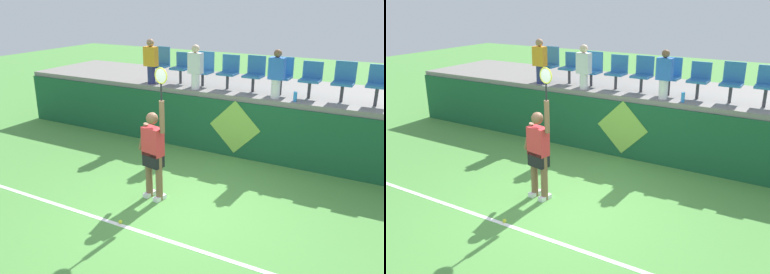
# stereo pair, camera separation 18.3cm
# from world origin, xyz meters

# --- Properties ---
(ground_plane) EXTENTS (40.00, 40.00, 0.00)m
(ground_plane) POSITION_xyz_m (0.00, 0.00, 0.00)
(ground_plane) COLOR #519342
(court_back_wall) EXTENTS (13.53, 0.20, 1.34)m
(court_back_wall) POSITION_xyz_m (0.00, 2.86, 0.67)
(court_back_wall) COLOR #195633
(court_back_wall) RESTS_ON ground_plane
(spectator_platform) EXTENTS (13.53, 2.70, 0.12)m
(spectator_platform) POSITION_xyz_m (0.00, 4.16, 1.40)
(spectator_platform) COLOR gray
(spectator_platform) RESTS_ON court_back_wall
(court_baseline_stripe) EXTENTS (12.18, 0.08, 0.01)m
(court_baseline_stripe) POSITION_xyz_m (0.00, -0.97, 0.00)
(court_baseline_stripe) COLOR white
(court_baseline_stripe) RESTS_ON ground_plane
(tennis_player) EXTENTS (0.75, 0.32, 2.50)m
(tennis_player) POSITION_xyz_m (-0.64, 0.12, 0.95)
(tennis_player) COLOR white
(tennis_player) RESTS_ON ground_plane
(tennis_ball) EXTENTS (0.07, 0.07, 0.07)m
(tennis_ball) POSITION_xyz_m (-0.63, -0.93, 0.03)
(tennis_ball) COLOR #D1E533
(tennis_ball) RESTS_ON ground_plane
(water_bottle) EXTENTS (0.08, 0.08, 0.21)m
(water_bottle) POSITION_xyz_m (1.12, 2.97, 1.57)
(water_bottle) COLOR #338CE5
(water_bottle) RESTS_ON spectator_platform
(stadium_chair_0) EXTENTS (0.44, 0.42, 0.90)m
(stadium_chair_0) POSITION_xyz_m (-2.66, 3.50, 1.95)
(stadium_chair_0) COLOR #38383D
(stadium_chair_0) RESTS_ON spectator_platform
(stadium_chair_1) EXTENTS (0.44, 0.42, 0.79)m
(stadium_chair_1) POSITION_xyz_m (-2.00, 3.49, 1.91)
(stadium_chair_1) COLOR #38383D
(stadium_chair_1) RESTS_ON spectator_platform
(stadium_chair_2) EXTENTS (0.44, 0.42, 0.84)m
(stadium_chair_2) POSITION_xyz_m (-1.36, 3.50, 1.91)
(stadium_chair_2) COLOR #38383D
(stadium_chair_2) RESTS_ON spectator_platform
(stadium_chair_3) EXTENTS (0.44, 0.42, 0.81)m
(stadium_chair_3) POSITION_xyz_m (-0.67, 3.50, 1.91)
(stadium_chair_3) COLOR #38383D
(stadium_chair_3) RESTS_ON spectator_platform
(stadium_chair_4) EXTENTS (0.44, 0.42, 0.83)m
(stadium_chair_4) POSITION_xyz_m (-0.01, 3.50, 1.92)
(stadium_chair_4) COLOR #38383D
(stadium_chair_4) RESTS_ON spectator_platform
(stadium_chair_5) EXTENTS (0.44, 0.42, 0.85)m
(stadium_chair_5) POSITION_xyz_m (0.65, 3.50, 1.94)
(stadium_chair_5) COLOR #38383D
(stadium_chair_5) RESTS_ON spectator_platform
(stadium_chair_6) EXTENTS (0.44, 0.42, 0.79)m
(stadium_chair_6) POSITION_xyz_m (1.31, 3.49, 1.92)
(stadium_chair_6) COLOR #38383D
(stadium_chair_6) RESTS_ON spectator_platform
(stadium_chair_7) EXTENTS (0.44, 0.42, 0.85)m
(stadium_chair_7) POSITION_xyz_m (2.00, 3.50, 1.93)
(stadium_chair_7) COLOR #38383D
(stadium_chair_7) RESTS_ON spectator_platform
(stadium_chair_8) EXTENTS (0.44, 0.42, 0.83)m
(stadium_chair_8) POSITION_xyz_m (2.68, 3.49, 1.94)
(stadium_chair_8) COLOR #38383D
(stadium_chair_8) RESTS_ON spectator_platform
(spectator_0) EXTENTS (0.34, 0.20, 1.07)m
(spectator_0) POSITION_xyz_m (-1.36, 3.04, 2.02)
(spectator_0) COLOR white
(spectator_0) RESTS_ON spectator_platform
(spectator_1) EXTENTS (0.34, 0.20, 1.14)m
(spectator_1) POSITION_xyz_m (-2.66, 3.05, 2.06)
(spectator_1) COLOR navy
(spectator_1) RESTS_ON spectator_platform
(spectator_2) EXTENTS (0.34, 0.20, 1.07)m
(spectator_2) POSITION_xyz_m (0.65, 3.07, 2.02)
(spectator_2) COLOR white
(spectator_2) RESTS_ON spectator_platform
(wall_signage_mount) EXTENTS (1.27, 0.01, 1.37)m
(wall_signage_mount) POSITION_xyz_m (-0.16, 2.75, 0.00)
(wall_signage_mount) COLOR #195633
(wall_signage_mount) RESTS_ON ground_plane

